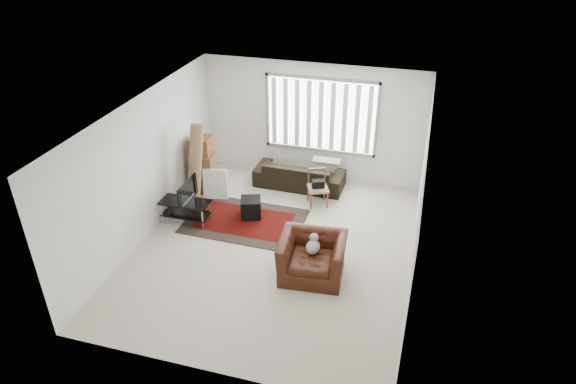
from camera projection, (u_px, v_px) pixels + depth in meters
The scene contains 11 objects.
room at pixel (283, 152), 9.17m from camera, with size 6.00×6.02×2.71m.
persian_rug at pixel (245, 221), 10.41m from camera, with size 2.37×1.61×0.02m.
tv_stand at pixel (186, 207), 10.22m from camera, with size 0.98×0.44×0.49m.
tv at pixel (184, 191), 10.04m from camera, with size 0.79×0.10×0.46m, color black.
subwoofer at pixel (251, 208), 10.46m from camera, with size 0.40×0.40×0.40m, color black.
moving_boxes at pixel (203, 166), 11.25m from camera, with size 0.57×0.53×1.27m.
white_flatpack at pixel (215, 184), 11.07m from camera, with size 0.53×0.08×0.67m, color silver.
rolled_rug at pixel (195, 167), 10.54m from camera, with size 0.27×0.27×1.78m, color brown.
sofa at pixel (300, 171), 11.51m from camera, with size 2.00×0.87×0.77m, color black.
side_chair at pixel (318, 186), 10.81m from camera, with size 0.54×0.54×0.77m.
armchair at pixel (312, 255), 8.76m from camera, with size 1.20×1.07×0.83m.
Camera 1 is at (2.38, -7.45, 5.73)m, focal length 32.00 mm.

